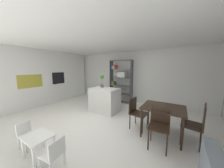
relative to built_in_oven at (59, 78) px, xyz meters
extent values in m
plane|color=silver|center=(3.00, -0.72, -1.24)|extent=(10.23, 10.23, 0.00)
cube|color=white|center=(3.00, -0.72, 1.36)|extent=(7.43, 5.60, 0.06)
cube|color=silver|center=(3.00, 2.05, 0.05)|extent=(7.43, 0.06, 2.57)
cube|color=silver|center=(-0.34, -0.72, 0.05)|extent=(0.63, 5.04, 2.57)
cube|color=#9E932D|center=(-0.02, -1.24, -0.05)|extent=(0.01, 0.91, 0.55)
cube|color=black|center=(0.00, 0.00, 0.00)|extent=(0.04, 0.61, 0.57)
cylinder|color=#B7BABC|center=(-0.03, 0.00, 0.23)|extent=(0.02, 0.49, 0.02)
cube|color=silver|center=(2.79, 0.19, -0.77)|extent=(1.09, 0.77, 0.94)
cylinder|color=brown|center=(2.56, 0.32, -0.23)|extent=(0.14, 0.14, 0.14)
cylinder|color=#476633|center=(2.56, 0.32, -0.04)|extent=(0.01, 0.01, 0.25)
sphere|color=#357827|center=(2.56, 0.32, 0.15)|extent=(0.17, 0.17, 0.17)
cube|color=#4C4C51|center=(2.17, 1.66, -0.17)|extent=(0.02, 0.34, 2.13)
cube|color=#4C4C51|center=(3.32, 1.66, -0.17)|extent=(0.02, 0.34, 2.13)
cube|color=#4C4C51|center=(2.75, 1.66, 0.88)|extent=(1.17, 0.34, 0.02)
cube|color=#4C4C51|center=(2.75, 1.66, -1.23)|extent=(1.17, 0.34, 0.02)
cube|color=#4C4C51|center=(2.75, 1.66, -0.80)|extent=(1.12, 0.34, 0.02)
cube|color=#4C4C51|center=(2.75, 1.66, -0.38)|extent=(1.12, 0.34, 0.02)
cube|color=#4C4C51|center=(2.75, 1.66, 0.04)|extent=(1.12, 0.34, 0.02)
cube|color=#4C4C51|center=(2.75, 1.66, 0.45)|extent=(1.12, 0.34, 0.02)
cube|color=gold|center=(2.27, 1.66, -0.70)|extent=(0.04, 0.28, 0.17)
cube|color=#38383D|center=(2.33, 1.66, -0.67)|extent=(0.06, 0.28, 0.24)
cube|color=orange|center=(2.39, 1.66, -0.71)|extent=(0.05, 0.28, 0.15)
cube|color=#38383D|center=(2.45, 1.66, -0.68)|extent=(0.05, 0.28, 0.22)
cube|color=orange|center=(2.30, 1.66, -0.27)|extent=(0.05, 0.28, 0.19)
cube|color=#338E4C|center=(2.38, 1.66, -0.29)|extent=(0.05, 0.28, 0.16)
cube|color=#2D6BAD|center=(2.28, 1.66, 0.58)|extent=(0.06, 0.28, 0.22)
cube|color=silver|center=(2.34, 1.66, 0.54)|extent=(0.04, 0.28, 0.14)
cube|color=orange|center=(2.40, 1.66, 0.56)|extent=(0.05, 0.28, 0.19)
cube|color=red|center=(2.45, 1.66, 0.57)|extent=(0.04, 0.28, 0.20)
cube|color=#B7BABC|center=(2.80, 1.66, 0.18)|extent=(0.44, 0.30, 0.26)
cube|color=white|center=(3.08, -2.39, -0.80)|extent=(0.52, 0.43, 0.03)
cube|color=white|center=(2.85, -2.57, -1.03)|extent=(0.04, 0.04, 0.42)
cube|color=white|center=(3.30, -2.57, -1.03)|extent=(0.04, 0.04, 0.42)
cube|color=white|center=(2.85, -2.21, -1.03)|extent=(0.04, 0.04, 0.42)
cube|color=white|center=(3.30, -2.21, -1.03)|extent=(0.04, 0.04, 0.42)
cube|color=silver|center=(2.61, -2.39, -0.93)|extent=(0.33, 0.33, 0.02)
cube|color=silver|center=(2.48, -2.41, -0.79)|extent=(0.08, 0.28, 0.25)
cube|color=silver|center=(2.74, -2.48, -1.09)|extent=(0.03, 0.03, 0.30)
cube|color=silver|center=(2.70, -2.26, -1.09)|extent=(0.03, 0.03, 0.30)
cube|color=silver|center=(2.52, -2.53, -1.09)|extent=(0.03, 0.03, 0.30)
cube|color=silver|center=(2.47, -2.30, -1.09)|extent=(0.03, 0.03, 0.30)
cube|color=silver|center=(3.54, -2.39, -0.96)|extent=(0.36, 0.36, 0.02)
cube|color=silver|center=(3.69, -2.37, -0.81)|extent=(0.07, 0.32, 0.28)
cube|color=silver|center=(3.39, -2.28, -1.10)|extent=(0.03, 0.03, 0.27)
cube|color=silver|center=(3.43, -2.54, -1.10)|extent=(0.03, 0.03, 0.27)
cube|color=silver|center=(3.66, -2.24, -1.10)|extent=(0.03, 0.03, 0.27)
cube|color=black|center=(5.00, -0.35, -0.49)|extent=(0.99, 0.84, 0.03)
cylinder|color=black|center=(4.56, -0.71, -0.87)|extent=(0.04, 0.04, 0.74)
cylinder|color=black|center=(5.43, -0.71, -0.87)|extent=(0.04, 0.04, 0.74)
cylinder|color=black|center=(4.56, 0.01, -0.87)|extent=(0.04, 0.04, 0.74)
cylinder|color=black|center=(5.43, 0.01, -0.87)|extent=(0.04, 0.04, 0.74)
cube|color=black|center=(4.38, -0.35, -0.79)|extent=(0.46, 0.48, 0.03)
cube|color=black|center=(4.18, -0.33, -0.58)|extent=(0.06, 0.45, 0.40)
cylinder|color=black|center=(4.55, -0.55, -1.02)|extent=(0.03, 0.03, 0.44)
cylinder|color=black|center=(4.58, -0.17, -1.02)|extent=(0.03, 0.03, 0.44)
cylinder|color=black|center=(4.18, -0.52, -1.02)|extent=(0.03, 0.03, 0.44)
cylinder|color=black|center=(4.21, -0.14, -1.02)|extent=(0.03, 0.03, 0.44)
cube|color=black|center=(5.00, -0.89, -0.76)|extent=(0.43, 0.43, 0.03)
cube|color=black|center=(4.99, -0.70, -0.54)|extent=(0.41, 0.05, 0.40)
cylinder|color=black|center=(4.83, -1.07, -1.00)|extent=(0.03, 0.03, 0.47)
cylinder|color=black|center=(5.18, -1.05, -1.00)|extent=(0.03, 0.03, 0.47)
cylinder|color=black|center=(4.81, -0.73, -1.00)|extent=(0.03, 0.03, 0.47)
cylinder|color=black|center=(5.16, -0.71, -1.00)|extent=(0.03, 0.03, 0.47)
cube|color=black|center=(5.61, -0.35, -0.78)|extent=(0.46, 0.50, 0.03)
cube|color=black|center=(5.80, -0.37, -0.52)|extent=(0.09, 0.45, 0.50)
cylinder|color=black|center=(5.47, -0.13, -1.02)|extent=(0.03, 0.03, 0.44)
cylinder|color=black|center=(5.42, -0.52, -1.02)|extent=(0.03, 0.03, 0.44)
cylinder|color=black|center=(5.81, -0.18, -1.02)|extent=(0.03, 0.03, 0.44)
cylinder|color=black|center=(5.76, -0.57, -1.02)|extent=(0.03, 0.03, 0.44)
camera|label=1|loc=(5.31, -3.26, 0.48)|focal=17.49mm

